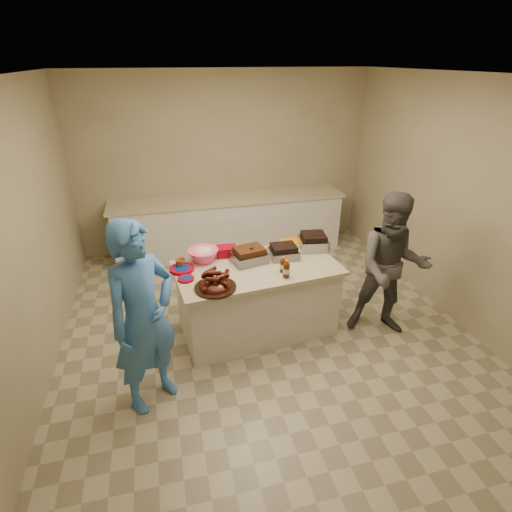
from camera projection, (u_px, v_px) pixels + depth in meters
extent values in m
cube|color=#47230F|center=(250.00, 262.00, 4.37)|extent=(0.41, 0.34, 0.11)
cube|color=black|center=(283.00, 257.00, 4.46)|extent=(0.32, 0.27, 0.09)
cube|color=gray|center=(313.00, 248.00, 4.68)|extent=(0.35, 0.35, 0.12)
cylinder|color=silver|center=(247.00, 255.00, 4.53)|extent=(0.38, 0.38, 0.05)
cube|color=orange|center=(294.00, 246.00, 4.73)|extent=(0.29, 0.21, 0.07)
cylinder|color=#401B09|center=(283.00, 272.00, 4.16)|extent=(0.06, 0.06, 0.17)
cylinder|color=#401B09|center=(286.00, 277.00, 4.06)|extent=(0.07, 0.07, 0.20)
cylinder|color=#D7B600|center=(244.00, 264.00, 4.33)|extent=(0.05, 0.05, 0.13)
imported|color=silver|center=(250.00, 258.00, 4.45)|extent=(0.13, 0.05, 0.13)
cylinder|color=maroon|center=(182.00, 270.00, 4.20)|extent=(0.29, 0.29, 0.03)
cylinder|color=maroon|center=(186.00, 280.00, 4.02)|extent=(0.18, 0.18, 0.02)
imported|color=#9A5621|center=(181.00, 268.00, 4.25)|extent=(0.12, 0.11, 0.11)
cube|color=maroon|center=(227.00, 256.00, 4.51)|extent=(0.23, 0.18, 0.11)
imported|color=#3D78C4|center=(156.00, 397.00, 3.72)|extent=(1.57, 1.80, 0.42)
imported|color=#53504B|center=(381.00, 329.00, 4.64)|extent=(1.34, 1.81, 0.62)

